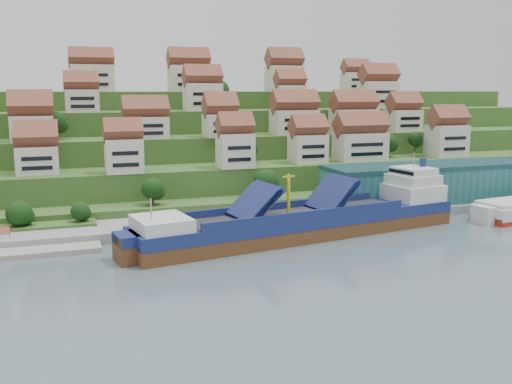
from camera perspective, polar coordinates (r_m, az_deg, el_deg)
name	(u,v)px	position (r m, az deg, el deg)	size (l,w,h in m)	color
ground	(274,240)	(122.24, 1.83, -4.81)	(300.00, 300.00, 0.00)	slate
quay	(328,214)	(143.17, 7.18, -2.21)	(180.00, 14.00, 2.20)	gray
hillside	(177,146)	(218.97, -7.88, 4.59)	(260.00, 128.00, 31.00)	#2D4C1E
hillside_village	(214,113)	(177.17, -4.25, 7.86)	(159.29, 64.22, 29.26)	silver
hillside_trees	(186,139)	(161.79, -7.02, 5.28)	(142.96, 62.79, 32.32)	#173B13
warehouse	(433,182)	(160.23, 17.24, 0.95)	(60.00, 15.00, 10.00)	#256561
flagpole	(330,195)	(136.82, 7.45, -0.32)	(1.28, 0.16, 8.00)	gray
cargo_ship	(312,222)	(125.38, 5.60, -2.96)	(76.88, 23.89, 16.82)	#543219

